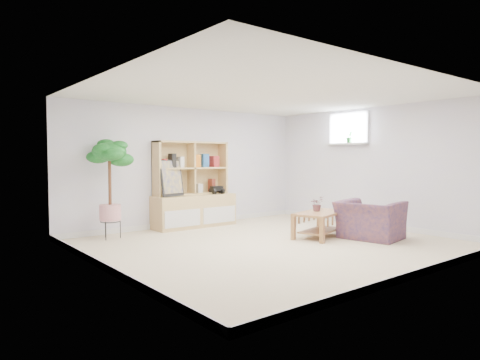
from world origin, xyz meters
TOP-DOWN VIEW (x-y plane):
  - floor at (0.00, 0.00)m, footprint 5.50×5.00m
  - ceiling at (0.00, 0.00)m, footprint 5.50×5.00m
  - walls at (0.00, 0.00)m, footprint 5.51×5.01m
  - baseboard at (0.00, 0.00)m, footprint 5.50×5.00m
  - window at (2.73, 0.60)m, footprint 0.10×0.98m
  - window_sill at (2.67, 0.60)m, footprint 0.14×1.00m
  - storage_unit at (-0.06, 2.24)m, footprint 1.72×0.58m
  - poster at (-0.59, 2.21)m, footprint 0.52×0.22m
  - toy_truck at (0.43, 2.15)m, footprint 0.37×0.28m
  - coffee_table at (1.06, -0.10)m, footprint 1.21×0.87m
  - table_plant at (1.09, 0.01)m, footprint 0.25×0.22m
  - floor_tree at (-1.88, 2.05)m, footprint 0.81×0.81m
  - armchair at (1.60, -0.73)m, footprint 1.04×1.14m
  - sill_plant at (2.67, 0.53)m, footprint 0.17×0.15m

SIDE VIEW (x-z plane):
  - floor at x=0.00m, z-range -0.01..0.01m
  - baseboard at x=0.00m, z-range 0.00..0.10m
  - coffee_table at x=1.06m, z-range 0.00..0.45m
  - armchair at x=1.60m, z-range 0.00..0.74m
  - table_plant at x=1.09m, z-range 0.45..0.71m
  - toy_truck at x=0.43m, z-range 0.64..0.83m
  - storage_unit at x=-0.06m, z-range 0.00..1.72m
  - floor_tree at x=-1.88m, z-range 0.00..1.72m
  - poster at x=-0.59m, z-range 0.64..1.35m
  - walls at x=0.00m, z-range 0.00..2.40m
  - window_sill at x=2.67m, z-range 1.66..1.70m
  - sill_plant at x=2.67m, z-range 1.70..1.94m
  - window at x=2.73m, z-range 1.66..2.34m
  - ceiling at x=0.00m, z-range 2.40..2.40m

